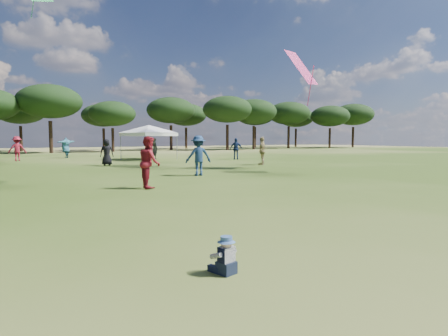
% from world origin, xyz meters
% --- Properties ---
extents(tree_line, '(108.78, 17.63, 7.77)m').
position_xyz_m(tree_line, '(2.39, 47.41, 5.42)').
color(tree_line, black).
rests_on(tree_line, ground).
extents(tent_right, '(6.26, 6.26, 2.98)m').
position_xyz_m(tent_right, '(8.10, 26.65, 2.56)').
color(tent_right, gray).
rests_on(tent_right, ground).
extents(toddler, '(0.34, 0.37, 0.47)m').
position_xyz_m(toddler, '(0.01, 2.46, 0.21)').
color(toddler, black).
rests_on(toddler, ground).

